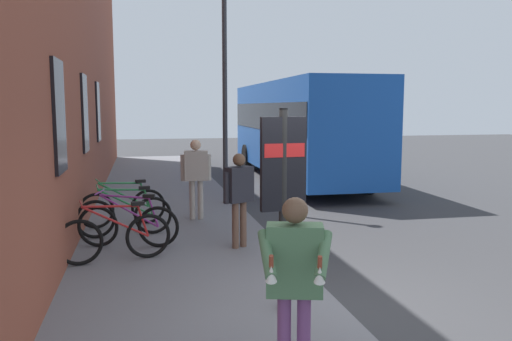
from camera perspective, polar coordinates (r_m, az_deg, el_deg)
name	(u,v)px	position (r m, az deg, el deg)	size (l,w,h in m)	color
ground	(286,213)	(12.48, 3.30, -4.69)	(60.00, 60.00, 0.00)	#38383A
sidewalk_pavement	(166,200)	(13.98, -9.92, -3.26)	(24.00, 3.50, 0.12)	slate
station_facade	(83,36)	(14.93, -18.60, 13.91)	(22.00, 0.65, 8.83)	brown
bicycle_end_of_row	(115,237)	(8.43, -15.29, -7.12)	(0.50, 1.75, 0.97)	black
bicycle_far_end	(129,225)	(9.22, -13.89, -5.85)	(0.59, 1.73, 0.97)	black
bicycle_beside_lamp	(125,216)	(10.01, -14.23, -4.85)	(0.48, 1.76, 0.97)	black
bicycle_by_door	(123,207)	(10.86, -14.44, -3.93)	(0.57, 1.74, 0.97)	black
transit_info_sign	(283,177)	(6.05, 3.02, -0.72)	(0.13, 0.55, 2.40)	black
city_bus	(298,125)	(18.11, 4.64, 5.07)	(10.55, 2.80, 3.35)	#1951B2
pedestrian_by_facade	(239,190)	(8.83, -1.87, -2.21)	(0.41, 0.57, 1.63)	brown
pedestrian_near_bus	(196,171)	(11.13, -6.64, -0.03)	(0.28, 0.65, 1.72)	#B2A599
tourist_with_hotdogs	(295,272)	(4.47, 4.27, -11.08)	(0.66, 0.66, 1.66)	#723F72
street_lamp	(225,71)	(12.94, -3.48, 10.95)	(0.28, 0.28, 5.62)	#333338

